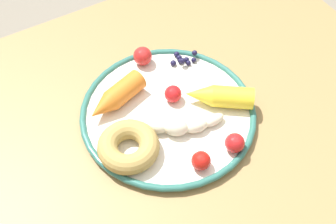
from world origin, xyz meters
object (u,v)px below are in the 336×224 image
at_px(carrot_orange, 116,97).
at_px(tomato_mid, 173,94).
at_px(plate, 168,113).
at_px(donut, 128,146).
at_px(tomato_far, 143,56).
at_px(carrot_yellow, 219,96).
at_px(dining_table, 180,155).
at_px(blueberry_pile, 183,59).
at_px(tomato_near, 235,143).
at_px(tomato_extra, 201,161).
at_px(banana, 176,125).

relative_size(carrot_orange, tomato_mid, 3.93).
height_order(plate, tomato_mid, tomato_mid).
bearing_deg(donut, plate, 21.88).
bearing_deg(tomato_far, tomato_mid, -88.48).
relative_size(carrot_yellow, donut, 1.17).
relative_size(dining_table, carrot_orange, 7.37).
height_order(dining_table, donut, donut).
relative_size(blueberry_pile, tomato_near, 1.70).
height_order(tomato_near, tomato_mid, tomato_near).
height_order(dining_table, tomato_extra, tomato_extra).
xyz_separation_m(dining_table, tomato_extra, (-0.02, -0.10, 0.14)).
height_order(dining_table, carrot_orange, carrot_orange).
distance_m(banana, blueberry_pile, 0.17).
xyz_separation_m(plate, tomato_mid, (0.02, 0.02, 0.02)).
distance_m(carrot_yellow, tomato_far, 0.18).
xyz_separation_m(carrot_yellow, tomato_near, (-0.03, -0.10, -0.00)).
bearing_deg(tomato_extra, carrot_orange, 107.94).
relative_size(carrot_orange, donut, 1.20).
relative_size(dining_table, carrot_yellow, 7.56).
height_order(dining_table, tomato_far, tomato_far).
distance_m(banana, carrot_yellow, 0.10).
distance_m(carrot_orange, tomato_far, 0.11).
height_order(tomato_near, tomato_extra, tomato_near).
height_order(blueberry_pile, tomato_far, tomato_far).
bearing_deg(plate, tomato_near, -65.46).
xyz_separation_m(carrot_yellow, donut, (-0.19, -0.01, -0.00)).
xyz_separation_m(blueberry_pile, tomato_near, (-0.03, -0.22, 0.01)).
bearing_deg(tomato_near, dining_table, 113.62).
xyz_separation_m(dining_table, plate, (-0.01, 0.02, 0.12)).
xyz_separation_m(plate, banana, (-0.01, -0.04, 0.02)).
xyz_separation_m(banana, donut, (-0.09, 0.00, 0.00)).
xyz_separation_m(blueberry_pile, tomato_extra, (-0.10, -0.22, 0.01)).
bearing_deg(tomato_mid, carrot_orange, 155.32).
bearing_deg(tomato_extra, donut, 136.84).
bearing_deg(tomato_mid, tomato_far, 91.52).
bearing_deg(tomato_far, plate, -98.61).
bearing_deg(tomato_mid, blueberry_pile, 47.26).
xyz_separation_m(carrot_orange, tomato_near, (0.13, -0.19, -0.00)).
height_order(dining_table, tomato_near, tomato_near).
bearing_deg(banana, carrot_orange, 121.59).
height_order(donut, tomato_near, same).
height_order(carrot_orange, tomato_far, carrot_orange).
bearing_deg(tomato_far, carrot_yellow, -66.42).
xyz_separation_m(donut, tomato_near, (0.16, -0.08, -0.00)).
bearing_deg(donut, dining_table, 7.92).
bearing_deg(tomato_mid, dining_table, -102.26).
height_order(plate, donut, donut).
bearing_deg(carrot_orange, blueberry_pile, 10.20).
bearing_deg(tomato_mid, carrot_yellow, -36.60).
xyz_separation_m(dining_table, tomato_near, (0.04, -0.10, 0.14)).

